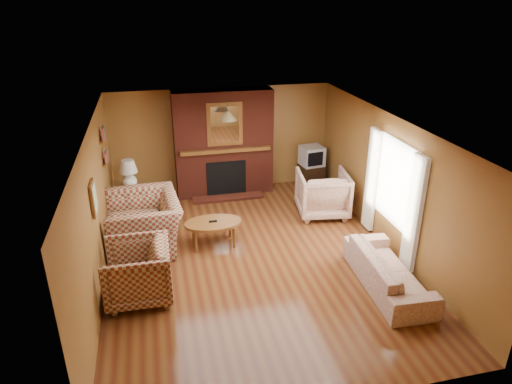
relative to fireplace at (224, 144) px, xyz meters
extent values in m
plane|color=#4B2110|center=(0.00, -2.98, -1.18)|extent=(6.50, 6.50, 0.00)
plane|color=silver|center=(0.00, -2.98, 1.22)|extent=(6.50, 6.50, 0.00)
plane|color=#92602D|center=(0.00, 0.27, 0.02)|extent=(6.50, 0.00, 6.50)
plane|color=#92602D|center=(0.00, -6.23, 0.02)|extent=(6.50, 0.00, 6.50)
plane|color=#92602D|center=(-2.50, -2.98, 0.02)|extent=(0.00, 6.50, 6.50)
plane|color=#92602D|center=(2.50, -2.98, 0.02)|extent=(0.00, 6.50, 6.50)
cube|color=#591E13|center=(0.00, 0.02, 0.02)|extent=(2.20, 0.50, 2.40)
cube|color=black|center=(0.00, -0.21, -0.73)|extent=(0.90, 0.06, 0.80)
cube|color=#591E13|center=(0.00, -0.38, -1.15)|extent=(1.60, 0.35, 0.06)
cube|color=brown|center=(0.00, -0.25, -0.06)|extent=(2.00, 0.18, 0.08)
cube|color=brown|center=(0.00, -0.22, 0.52)|extent=(0.78, 0.05, 0.95)
cube|color=white|center=(0.00, -0.25, 0.52)|extent=(0.62, 0.02, 0.80)
cube|color=beige|center=(2.44, -3.93, -0.13)|extent=(0.08, 0.35, 2.00)
cube|color=beige|center=(2.44, -2.43, -0.13)|extent=(0.08, 0.35, 2.00)
cube|color=white|center=(2.48, -3.18, 0.12)|extent=(0.03, 1.10, 1.50)
cube|color=brown|center=(-2.47, -1.08, 0.17)|extent=(0.06, 0.55, 0.04)
cube|color=brown|center=(-2.47, -1.08, 0.62)|extent=(0.06, 0.55, 0.04)
cube|color=brown|center=(-2.47, -3.28, 0.37)|extent=(0.04, 0.40, 0.50)
cube|color=silver|center=(-2.44, -3.28, 0.37)|extent=(0.01, 0.32, 0.42)
cylinder|color=black|center=(0.00, -0.68, 1.04)|extent=(0.01, 0.01, 0.35)
cone|color=#AC6E44|center=(0.00, -0.68, 0.82)|extent=(0.36, 0.36, 0.18)
imported|color=maroon|center=(-1.85, -2.13, -0.70)|extent=(1.41, 1.58, 0.96)
imported|color=maroon|center=(-1.95, -3.68, -0.73)|extent=(1.01, 0.98, 0.91)
imported|color=beige|center=(1.90, -4.28, -0.89)|extent=(0.87, 2.00, 0.58)
imported|color=beige|center=(1.80, -1.59, -0.71)|extent=(1.15, 1.17, 0.94)
ellipsoid|color=brown|center=(-0.61, -2.35, -0.74)|extent=(1.05, 0.65, 0.05)
cube|color=black|center=(-0.61, -2.35, -0.70)|extent=(0.15, 0.05, 0.02)
cylinder|color=brown|center=(-0.26, -2.14, -0.97)|extent=(0.05, 0.05, 0.42)
cylinder|color=brown|center=(-0.96, -2.14, -0.97)|extent=(0.05, 0.05, 0.42)
cylinder|color=brown|center=(-0.26, -2.56, -0.97)|extent=(0.05, 0.05, 0.42)
cylinder|color=brown|center=(-0.96, -2.56, -0.97)|extent=(0.05, 0.05, 0.42)
cube|color=brown|center=(-2.10, -0.53, -0.92)|extent=(0.41, 0.41, 0.53)
sphere|color=white|center=(-2.10, -0.53, -0.50)|extent=(0.30, 0.30, 0.30)
cylinder|color=black|center=(-2.10, -0.53, -0.33)|extent=(0.03, 0.03, 0.09)
cone|color=silver|center=(-2.10, -0.53, -0.16)|extent=(0.38, 0.38, 0.27)
cube|color=black|center=(2.05, -0.18, -0.89)|extent=(0.58, 0.53, 0.58)
cube|color=#A8AAB0|center=(2.05, -0.18, -0.38)|extent=(0.55, 0.54, 0.46)
cube|color=black|center=(2.05, -0.43, -0.38)|extent=(0.38, 0.07, 0.32)
camera|label=1|loc=(-1.52, -9.75, 3.14)|focal=32.00mm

